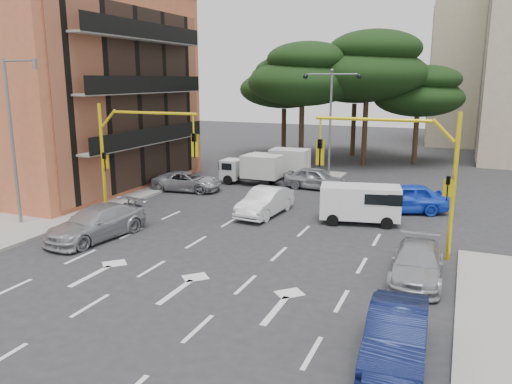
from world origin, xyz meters
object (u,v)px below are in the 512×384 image
Objects in this scene: car_white_hatch at (265,202)px; car_blue_compact at (403,198)px; street_lamp_left at (14,132)px; car_silver_cross_b at (316,178)px; signal_mast_right at (408,163)px; car_silver_cross_a at (187,181)px; van_white at (360,204)px; car_silver_parked at (417,263)px; box_truck_a at (252,170)px; box_truck_b at (279,164)px; signal_mast_left at (130,146)px; street_lamp_center at (331,105)px; car_navy_parked at (396,335)px; car_silver_wagon at (96,223)px.

car_white_hatch is 7.65m from car_blue_compact.
car_silver_cross_b is (11.19, 13.97, -4.00)m from street_lamp_left.
car_white_hatch is at bearing 155.01° from signal_mast_right.
car_silver_cross_a is 12.41m from van_white.
van_white is (11.99, -3.18, 0.36)m from car_silver_cross_a.
car_blue_compact is 9.79m from car_silver_parked.
street_lamp_left is at bearing 154.39° from box_truck_a.
signal_mast_right is 17.30m from box_truck_b.
van_white is 11.13m from box_truck_a.
signal_mast_left is at bearing 33.69° from street_lamp_left.
street_lamp_left is (-4.49, -2.99, 0.84)m from signal_mast_left.
car_navy_parked is (7.60, -22.47, -4.72)m from street_lamp_center.
street_lamp_left is at bearing 154.25° from car_silver_cross_a.
car_silver_cross_b is 0.96× the size of car_silver_parked.
car_silver_wagon is 10.47m from car_silver_cross_a.
van_white is at bearing -111.63° from car_silver_cross_a.
car_silver_wagon is 1.13× the size of box_truck_b.
street_lamp_left is at bearing -142.98° from car_white_hatch.
car_silver_cross_a is (-7.79, -6.82, -4.80)m from street_lamp_center.
box_truck_b is at bearing 122.67° from car_silver_parked.
car_blue_compact reaches higher than car_silver_parked.
car_silver_wagon is (0.28, -3.21, -3.14)m from signal_mast_left.
signal_mast_left is 1.40× the size of box_truck_a.
box_truck_b is (-3.65, -0.50, -4.31)m from street_lamp_center.
signal_mast_left is at bearing -115.91° from street_lamp_center.
car_silver_cross_b is 1.07× the size of van_white.
street_lamp_center reaches higher than box_truck_b.
car_white_hatch is at bearing -83.70° from car_blue_compact.
street_lamp_center reaches higher than car_silver_cross_b.
signal_mast_right is 1.41× the size of car_silver_cross_b.
car_navy_parked is at bearing -154.26° from car_silver_cross_b.
signal_mast_right is 15.96m from box_truck_a.
car_white_hatch is at bearing 141.47° from car_silver_parked.
car_blue_compact is at bearing -118.91° from car_silver_cross_b.
car_silver_cross_a is 1.00× the size of box_truck_b.
van_white reaches higher than car_silver_cross_a.
car_silver_wagon is 1.29× the size of van_white.
box_truck_a reaches higher than car_silver_cross_a.
van_white is 0.93× the size of box_truck_a.
car_silver_wagon is at bearing 156.91° from car_navy_parked.
street_lamp_center is 18.92m from car_silver_parked.
signal_mast_left is 14.15m from box_truck_b.
car_silver_cross_b is (-0.10, -3.03, -4.70)m from street_lamp_center.
car_silver_cross_b is at bearing 108.92° from car_navy_parked.
street_lamp_center is at bearing -54.76° from box_truck_a.
van_white is (-3.40, 6.65, 0.35)m from car_silver_parked.
signal_mast_left is 4.50m from car_silver_wagon.
signal_mast_left reaches higher than car_silver_parked.
signal_mast_right is 7.69m from car_blue_compact.
box_truck_a is at bearing -48.19° from car_silver_cross_a.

